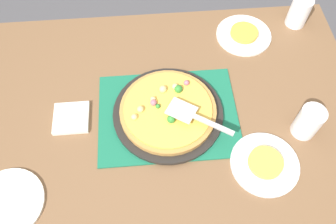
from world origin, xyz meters
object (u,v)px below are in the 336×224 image
object	(u,v)px
pizza	(168,110)
plate_near_left	(244,35)
cup_near	(308,122)
plate_side	(7,203)
cup_far	(299,12)
pizza_server	(195,116)
plate_far_right	(265,164)
served_slice_left	(244,33)
pizza_pan	(168,113)
napkin_stack	(71,118)
served_slice_right	(266,162)

from	to	relation	value
pizza	plate_near_left	bearing A→B (deg)	-134.40
cup_near	plate_side	bearing A→B (deg)	10.11
plate_near_left	cup_far	distance (m)	0.24
cup_near	pizza_server	xyz separation A→B (m)	(0.37, -0.05, 0.01)
cup_far	plate_far_right	bearing A→B (deg)	66.18
served_slice_left	cup_far	distance (m)	0.24
pizza_pan	served_slice_left	size ratio (longest dim) A/B	3.45
plate_side	cup_near	xyz separation A→B (m)	(-0.95, -0.17, 0.06)
plate_near_left	pizza_server	distance (m)	0.48
napkin_stack	pizza_server	bearing A→B (deg)	171.26
pizza	served_slice_right	size ratio (longest dim) A/B	3.00
plate_far_right	plate_side	bearing A→B (deg)	4.27
served_slice_left	pizza_server	world-z (taller)	pizza_server
plate_near_left	plate_side	bearing A→B (deg)	36.07
plate_side	served_slice_right	bearing A→B (deg)	-175.73
pizza	plate_far_right	xyz separation A→B (m)	(-0.29, 0.21, -0.03)
pizza	pizza_server	xyz separation A→B (m)	(-0.08, 0.05, 0.04)
pizza_pan	served_slice_left	xyz separation A→B (m)	(-0.34, -0.34, 0.01)
pizza	plate_near_left	distance (m)	0.48
pizza_pan	napkin_stack	xyz separation A→B (m)	(0.33, -0.01, -0.01)
served_slice_right	pizza_server	world-z (taller)	pizza_server
plate_side	served_slice_left	bearing A→B (deg)	-143.93
plate_far_right	plate_near_left	bearing A→B (deg)	-94.40
plate_far_right	pizza	bearing A→B (deg)	-35.70
served_slice_right	napkin_stack	bearing A→B (deg)	-19.39
plate_near_left	served_slice_right	distance (m)	0.56
plate_near_left	cup_far	world-z (taller)	cup_far
pizza	cup_near	distance (m)	0.46
served_slice_left	pizza_server	size ratio (longest dim) A/B	0.51
pizza_pan	cup_far	size ratio (longest dim) A/B	3.17
plate_near_left	pizza_server	world-z (taller)	pizza_server
pizza	pizza_server	size ratio (longest dim) A/B	1.52
plate_side	cup_far	size ratio (longest dim) A/B	1.83
plate_near_left	served_slice_left	size ratio (longest dim) A/B	2.00
pizza_server	napkin_stack	size ratio (longest dim) A/B	1.81
plate_far_right	served_slice_right	world-z (taller)	served_slice_right
plate_far_right	cup_far	bearing A→B (deg)	-113.82
pizza	cup_far	bearing A→B (deg)	-144.75
cup_near	napkin_stack	distance (m)	0.79
plate_far_right	napkin_stack	bearing A→B (deg)	-19.39
plate_far_right	plate_side	distance (m)	0.80
plate_side	pizza_server	distance (m)	0.63
served_slice_left	cup_near	xyz separation A→B (m)	(-0.11, 0.44, 0.04)
pizza	served_slice_right	distance (m)	0.36
plate_far_right	cup_far	world-z (taller)	cup_far
plate_near_left	served_slice_left	bearing A→B (deg)	0.00
pizza	cup_near	xyz separation A→B (m)	(-0.45, 0.10, 0.03)
pizza_pan	pizza_server	bearing A→B (deg)	147.31
cup_near	pizza_server	distance (m)	0.37
pizza_pan	cup_far	xyz separation A→B (m)	(-0.56, -0.40, 0.05)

